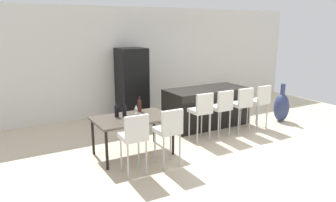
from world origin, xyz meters
TOP-DOWN VIEW (x-y plane):
  - ground_plane at (0.00, 0.00)m, footprint 10.00×10.00m
  - back_wall at (0.00, 2.87)m, footprint 10.00×0.12m
  - kitchen_island at (0.34, 0.80)m, footprint 2.01×0.94m
  - bar_chair_left at (-0.42, -0.06)m, footprint 0.41×0.41m
  - bar_chair_middle at (0.12, -0.06)m, footprint 0.40×0.40m
  - bar_chair_right at (0.71, -0.06)m, footprint 0.42×0.42m
  - bar_chair_far at (1.28, -0.06)m, footprint 0.42×0.42m
  - dining_table at (-1.99, -0.02)m, footprint 1.43×0.90m
  - dining_chair_near at (-2.31, -0.83)m, footprint 0.41×0.41m
  - dining_chair_far at (-1.66, -0.83)m, footprint 0.40×0.40m
  - wine_bottle_corner at (-2.23, 0.16)m, footprint 0.08×0.08m
  - wine_bottle_near at (-1.69, 0.31)m, footprint 0.08×0.08m
  - wine_bottle_left at (-2.11, 0.08)m, footprint 0.08×0.08m
  - wine_glass_middle at (-1.81, 0.20)m, footprint 0.07×0.07m
  - refrigerator at (-0.92, 2.43)m, footprint 0.72×0.68m
  - floor_vase at (2.20, 0.08)m, footprint 0.38×0.38m
  - potted_plant at (2.27, 2.42)m, footprint 0.36×0.36m

SIDE VIEW (x-z plane):
  - ground_plane at x=0.00m, z-range 0.00..0.00m
  - potted_plant at x=2.27m, z-range 0.04..0.61m
  - floor_vase at x=2.20m, z-range -0.11..0.86m
  - kitchen_island at x=0.34m, z-range 0.00..0.92m
  - dining_table at x=-1.99m, z-range 0.31..1.05m
  - bar_chair_left at x=-0.42m, z-range 0.17..1.22m
  - bar_chair_middle at x=0.12m, z-range 0.17..1.22m
  - bar_chair_right at x=0.71m, z-range 0.17..1.22m
  - bar_chair_far at x=1.28m, z-range 0.17..1.22m
  - dining_chair_near at x=-2.31m, z-range 0.17..1.22m
  - dining_chair_far at x=-1.66m, z-range 0.17..1.22m
  - wine_bottle_corner at x=-2.23m, z-range 0.71..1.00m
  - wine_bottle_near at x=-1.69m, z-range 0.71..1.01m
  - wine_glass_middle at x=-1.81m, z-range 0.78..0.95m
  - wine_bottle_left at x=-2.11m, z-range 0.71..1.02m
  - refrigerator at x=-0.92m, z-range 0.00..1.84m
  - back_wall at x=0.00m, z-range 0.00..2.90m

